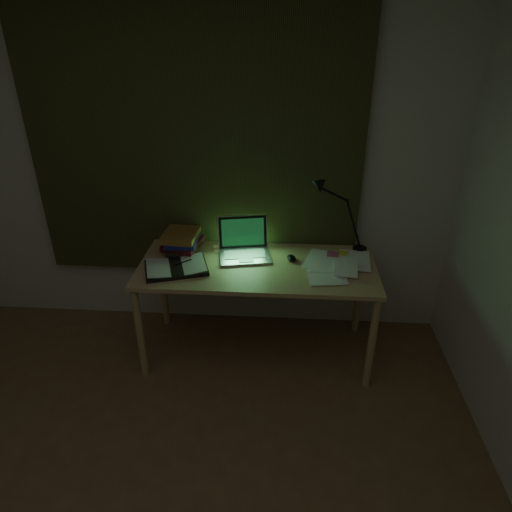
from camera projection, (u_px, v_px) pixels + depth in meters
The scene contains 11 objects.
wall_back at pixel (196, 160), 3.05m from camera, with size 3.50×0.00×2.50m, color beige.
curtain at pixel (193, 131), 2.92m from camera, with size 2.20×0.06×2.00m, color #2B2D16.
desk at pixel (257, 310), 3.08m from camera, with size 1.52×0.66×0.69m, color tan, non-canonical shape.
laptop at pixel (245, 242), 2.95m from camera, with size 0.33×0.37×0.24m, color silver, non-canonical shape.
open_textbook at pixel (176, 267), 2.86m from camera, with size 0.38×0.27×0.03m, color silver, non-canonical shape.
book_stack at pixel (182, 241), 3.07m from camera, with size 0.22×0.26×0.14m, color silver, non-canonical shape.
loose_papers at pixel (338, 268), 2.86m from camera, with size 0.33×0.35×0.02m, color white, non-canonical shape.
mouse at pixel (291, 258), 2.97m from camera, with size 0.06×0.09×0.03m, color black.
sticky_yellow at pixel (342, 254), 3.04m from camera, with size 0.07×0.07×0.01m, color gold.
sticky_pink at pixel (333, 255), 3.03m from camera, with size 0.08×0.08×0.02m, color #CE507F.
desk_lamp at pixel (364, 216), 2.99m from camera, with size 0.34×0.26×0.50m, color black, non-canonical shape.
Camera 1 is at (0.61, -0.97, 2.09)m, focal length 32.00 mm.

